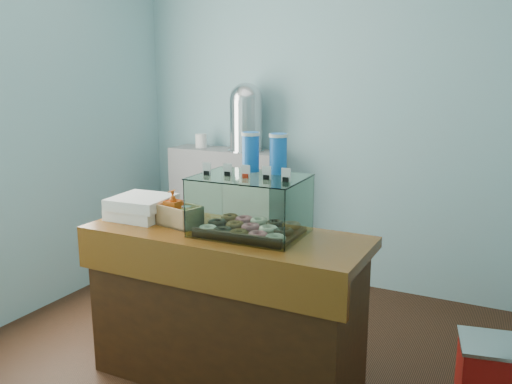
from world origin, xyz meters
The scene contains 9 objects.
ground centered at (0.00, 0.00, 0.00)m, with size 3.50×3.50×0.00m, color black.
room_shell centered at (0.03, 0.01, 1.71)m, with size 3.54×3.04×2.82m.
counter centered at (0.00, -0.25, 0.46)m, with size 1.60×0.60×0.90m.
back_shelf centered at (-0.90, 1.32, 0.55)m, with size 1.00×0.32×1.10m, color gray.
display_case centered at (0.15, -0.19, 1.07)m, with size 0.60×0.45×0.54m.
condiment_crate centered at (-0.31, -0.26, 0.97)m, with size 0.28×0.20×0.20m.
pastry_boxes centered at (-0.59, -0.22, 0.97)m, with size 0.36×0.36×0.13m.
coffee_urn centered at (-0.69, 1.31, 1.40)m, with size 0.31×0.31×0.57m.
red_cooler centered at (1.44, 0.16, 0.19)m, with size 0.48×0.40×0.38m.
Camera 1 is at (1.45, -2.73, 1.77)m, focal length 38.00 mm.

